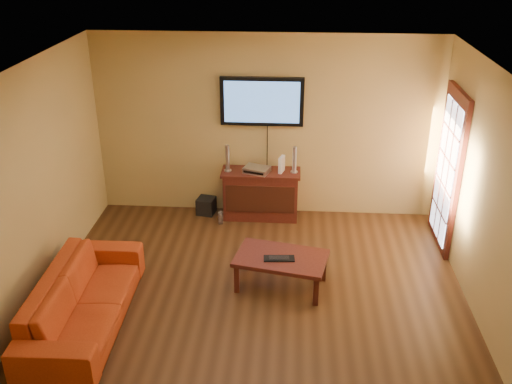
# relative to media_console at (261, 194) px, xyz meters

# --- Properties ---
(ground_plane) EXTENTS (5.00, 5.00, 0.00)m
(ground_plane) POSITION_rel_media_console_xyz_m (0.06, -2.27, -0.37)
(ground_plane) COLOR #39210F
(ground_plane) RESTS_ON ground
(room_walls) EXTENTS (5.00, 5.00, 5.00)m
(room_walls) POSITION_rel_media_console_xyz_m (0.06, -1.65, 1.31)
(room_walls) COLOR tan
(room_walls) RESTS_ON ground
(french_door) EXTENTS (0.07, 1.02, 2.22)m
(french_door) POSITION_rel_media_console_xyz_m (2.52, -0.57, 0.68)
(french_door) COLOR #41150E
(french_door) RESTS_ON ground
(media_console) EXTENTS (1.16, 0.44, 0.74)m
(media_console) POSITION_rel_media_console_xyz_m (0.00, 0.00, 0.00)
(media_console) COLOR #41150E
(media_console) RESTS_ON ground
(television) EXTENTS (1.19, 0.08, 0.70)m
(television) POSITION_rel_media_console_xyz_m (-0.00, 0.18, 1.37)
(television) COLOR black
(television) RESTS_ON ground
(coffee_table) EXTENTS (1.19, 0.85, 0.42)m
(coffee_table) POSITION_rel_media_console_xyz_m (0.36, -1.82, -0.01)
(coffee_table) COLOR #41150E
(coffee_table) RESTS_ON ground
(sofa) EXTENTS (0.68, 2.16, 0.84)m
(sofa) POSITION_rel_media_console_xyz_m (-1.77, -2.68, 0.04)
(sofa) COLOR #AF3913
(sofa) RESTS_ON ground
(speaker_left) EXTENTS (0.11, 0.11, 0.40)m
(speaker_left) POSITION_rel_media_console_xyz_m (-0.49, -0.01, 0.55)
(speaker_left) COLOR silver
(speaker_left) RESTS_ON media_console
(speaker_right) EXTENTS (0.11, 0.11, 0.40)m
(speaker_right) POSITION_rel_media_console_xyz_m (0.49, 0.00, 0.55)
(speaker_right) COLOR silver
(speaker_right) RESTS_ON media_console
(av_receiver) EXTENTS (0.42, 0.36, 0.08)m
(av_receiver) POSITION_rel_media_console_xyz_m (-0.06, -0.04, 0.41)
(av_receiver) COLOR silver
(av_receiver) RESTS_ON media_console
(game_console) EXTENTS (0.10, 0.18, 0.24)m
(game_console) POSITION_rel_media_console_xyz_m (0.30, 0.00, 0.49)
(game_console) COLOR white
(game_console) RESTS_ON media_console
(subwoofer) EXTENTS (0.30, 0.30, 0.25)m
(subwoofer) POSITION_rel_media_console_xyz_m (-0.84, 0.05, -0.25)
(subwoofer) COLOR black
(subwoofer) RESTS_ON ground
(bottle) EXTENTS (0.07, 0.07, 0.21)m
(bottle) POSITION_rel_media_console_xyz_m (-0.58, -0.27, -0.28)
(bottle) COLOR white
(bottle) RESTS_ON ground
(keyboard) EXTENTS (0.38, 0.16, 0.02)m
(keyboard) POSITION_rel_media_console_xyz_m (0.33, -1.88, 0.05)
(keyboard) COLOR black
(keyboard) RESTS_ON coffee_table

